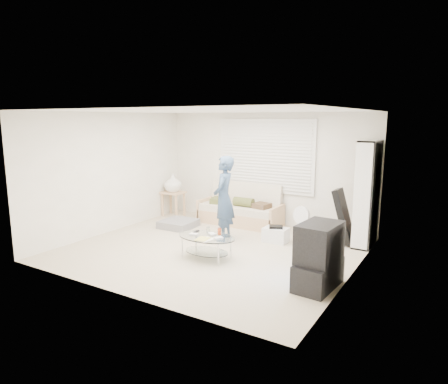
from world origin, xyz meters
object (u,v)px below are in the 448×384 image
Objects in this scene: bookshelf at (367,193)px; tv_unit at (319,256)px; futon_sofa at (241,211)px; coffee_table at (207,240)px.

tv_unit is at bearing -93.01° from bookshelf.
bookshelf is 2.44m from tv_unit.
futon_sofa is 3.62m from tv_unit.
bookshelf reaches higher than futon_sofa.
coffee_table is at bearing 174.87° from tv_unit.
bookshelf is 1.87× the size of coffee_table.
coffee_table is (-2.14, -2.19, -0.68)m from bookshelf.
futon_sofa is 2.38m from coffee_table.
coffee_table is (-2.02, 0.18, -0.14)m from tv_unit.
futon_sofa is 2.84m from bookshelf.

